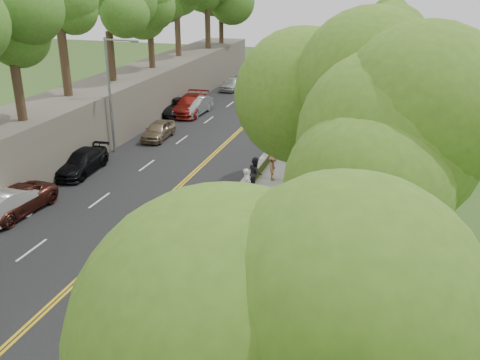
% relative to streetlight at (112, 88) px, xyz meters
% --- Properties ---
extents(ground, '(140.00, 140.00, 0.00)m').
position_rel_streetlight_xyz_m(ground, '(10.46, -14.00, -4.64)').
color(ground, '#33511E').
rests_on(ground, ground).
extents(road, '(11.20, 66.00, 0.04)m').
position_rel_streetlight_xyz_m(road, '(5.06, 1.00, -4.62)').
color(road, black).
rests_on(road, ground).
extents(sidewalk, '(4.20, 66.00, 0.05)m').
position_rel_streetlight_xyz_m(sidewalk, '(13.01, 1.00, -4.61)').
color(sidewalk, gray).
rests_on(sidewalk, ground).
extents(jersey_barrier, '(0.42, 66.00, 0.60)m').
position_rel_streetlight_xyz_m(jersey_barrier, '(10.71, 1.00, -4.34)').
color(jersey_barrier, '#A2C910').
rests_on(jersey_barrier, ground).
extents(rock_embankment, '(5.00, 66.00, 4.00)m').
position_rel_streetlight_xyz_m(rock_embankment, '(-3.04, 1.00, -2.64)').
color(rock_embankment, '#595147').
rests_on(rock_embankment, ground).
extents(chainlink_fence, '(0.04, 66.00, 2.00)m').
position_rel_streetlight_xyz_m(chainlink_fence, '(15.11, 1.00, -3.64)').
color(chainlink_fence, slate).
rests_on(chainlink_fence, ground).
extents(trees_fenceside, '(7.00, 66.00, 14.00)m').
position_rel_streetlight_xyz_m(trees_fenceside, '(17.46, 1.00, 2.36)').
color(trees_fenceside, '#5A8A26').
rests_on(trees_fenceside, ground).
extents(streetlight, '(2.52, 0.22, 8.00)m').
position_rel_streetlight_xyz_m(streetlight, '(0.00, 0.00, 0.00)').
color(streetlight, gray).
rests_on(streetlight, ground).
extents(signpost, '(0.62, 0.09, 3.10)m').
position_rel_streetlight_xyz_m(signpost, '(11.51, -17.02, -2.68)').
color(signpost, gray).
rests_on(signpost, sidewalk).
extents(construction_barrel, '(0.62, 0.62, 1.02)m').
position_rel_streetlight_xyz_m(construction_barrel, '(13.46, 2.00, -4.08)').
color(construction_barrel, '#FC5E00').
rests_on(construction_barrel, sidewalk).
extents(concrete_block, '(1.16, 0.89, 0.74)m').
position_rel_streetlight_xyz_m(concrete_block, '(14.73, -15.45, -4.22)').
color(concrete_block, gray).
rests_on(concrete_block, sidewalk).
extents(car_2, '(2.67, 5.21, 1.41)m').
position_rel_streetlight_xyz_m(car_2, '(-0.14, -10.92, -3.90)').
color(car_2, '#53221B').
rests_on(car_2, road).
extents(car_3, '(2.28, 4.99, 1.42)m').
position_rel_streetlight_xyz_m(car_3, '(-0.14, -4.39, -3.89)').
color(car_3, black).
rests_on(car_3, road).
extents(car_4, '(1.81, 4.11, 1.38)m').
position_rel_streetlight_xyz_m(car_4, '(1.46, 3.75, -3.91)').
color(car_4, gray).
rests_on(car_4, road).
extents(car_5, '(1.85, 4.77, 1.55)m').
position_rel_streetlight_xyz_m(car_5, '(1.45, 11.43, -3.83)').
color(car_5, '#9B9CA3').
rests_on(car_5, road).
extents(car_6, '(2.50, 5.04, 1.37)m').
position_rel_streetlight_xyz_m(car_6, '(-0.14, 11.08, -3.91)').
color(car_6, black).
rests_on(car_6, road).
extents(car_7, '(2.80, 5.91, 1.67)m').
position_rel_streetlight_xyz_m(car_7, '(0.96, 11.58, -3.77)').
color(car_7, maroon).
rests_on(car_7, road).
extents(car_8, '(1.80, 4.09, 1.37)m').
position_rel_streetlight_xyz_m(car_8, '(1.46, 22.25, -3.91)').
color(car_8, silver).
rests_on(car_8, road).
extents(painter_0, '(0.71, 0.97, 1.81)m').
position_rel_streetlight_xyz_m(painter_0, '(11.91, -8.52, -3.68)').
color(painter_0, gold).
rests_on(painter_0, sidewalk).
extents(painter_1, '(0.50, 0.71, 1.85)m').
position_rel_streetlight_xyz_m(painter_1, '(11.21, -5.47, -3.67)').
color(painter_1, silver).
rests_on(painter_1, sidewalk).
extents(painter_2, '(1.05, 1.15, 1.92)m').
position_rel_streetlight_xyz_m(painter_2, '(11.21, -3.70, -3.63)').
color(painter_2, black).
rests_on(painter_2, sidewalk).
extents(painter_3, '(0.76, 1.14, 1.63)m').
position_rel_streetlight_xyz_m(painter_3, '(11.91, -2.12, -3.77)').
color(painter_3, '#96603C').
rests_on(painter_3, sidewalk).
extents(person_far, '(0.94, 0.50, 1.53)m').
position_rel_streetlight_xyz_m(person_far, '(14.66, 5.06, -3.82)').
color(person_far, black).
rests_on(person_far, sidewalk).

